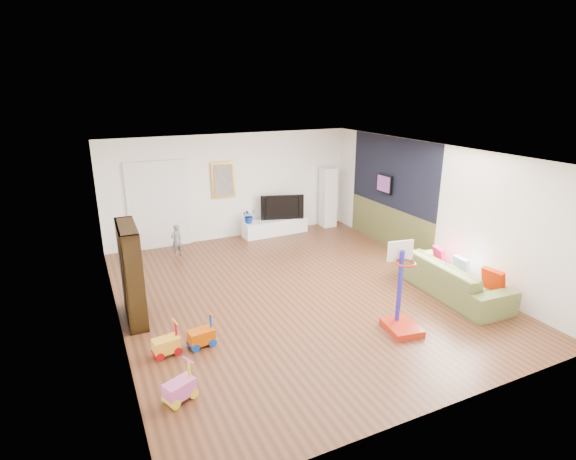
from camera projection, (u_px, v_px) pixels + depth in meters
name	position (u px, v px, depth m)	size (l,w,h in m)	color
floor	(297.00, 292.00, 8.76)	(6.50, 7.50, 0.00)	brown
ceiling	(298.00, 153.00, 7.93)	(6.50, 7.50, 0.00)	white
wall_back	(232.00, 187.00, 11.57)	(6.50, 0.00, 2.70)	white
wall_front	(443.00, 314.00, 5.12)	(6.50, 0.00, 2.70)	white
wall_left	(112.00, 252.00, 7.02)	(0.00, 7.50, 2.70)	white
wall_right	(432.00, 207.00, 9.67)	(0.00, 7.50, 2.70)	silver
navy_accent	(392.00, 173.00, 10.71)	(0.01, 3.20, 1.70)	black
olive_wainscot	(388.00, 227.00, 11.13)	(0.01, 3.20, 1.00)	brown
doorway	(159.00, 206.00, 10.86)	(1.45, 0.06, 2.10)	white
painting_back	(223.00, 180.00, 11.37)	(0.62, 0.06, 0.92)	gold
artwork_right	(384.00, 184.00, 10.95)	(0.04, 0.56, 0.46)	#7F3F8C
media_console	(275.00, 227.00, 12.08)	(1.78, 0.45, 0.42)	white
tall_cabinet	(328.00, 197.00, 12.62)	(0.39, 0.39, 1.67)	white
bookshelf	(131.00, 273.00, 7.52)	(0.30, 1.15, 1.68)	black
sofa	(453.00, 278.00, 8.56)	(2.32, 0.91, 0.68)	olive
basketball_hoop	(405.00, 289.00, 7.14)	(0.51, 0.63, 1.50)	#B52511
ride_on_yellow	(166.00, 340.00, 6.64)	(0.39, 0.24, 0.51)	gold
ride_on_orange	(201.00, 331.00, 6.86)	(0.39, 0.24, 0.52)	#CC5000
ride_on_pink	(179.00, 383.00, 5.67)	(0.39, 0.24, 0.52)	#DB59AD
child	(177.00, 240.00, 10.50)	(0.28, 0.18, 0.76)	slate
tv	(282.00, 206.00, 12.03)	(1.15, 0.15, 0.66)	black
vase_plant	(249.00, 216.00, 11.66)	(0.36, 0.31, 0.39)	#092D94
pillow_left	(493.00, 280.00, 8.00)	(0.11, 0.41, 0.41)	#AA1D00
pillow_center	(462.00, 266.00, 8.62)	(0.09, 0.35, 0.35)	silver
pillow_right	(439.00, 256.00, 9.14)	(0.09, 0.36, 0.36)	#AE0F3C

